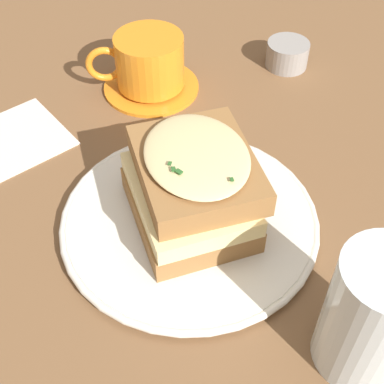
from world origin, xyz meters
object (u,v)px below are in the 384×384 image
water_glass (372,316)px  condiment_pot (287,54)px  dinner_plate (192,218)px  teacup_with_saucer (149,66)px  sandwich (194,185)px  napkin (6,142)px

water_glass → condiment_pot: (0.32, 0.25, -0.04)m
dinner_plate → condiment_pot: (0.29, 0.07, 0.01)m
dinner_plate → water_glass: (-0.03, -0.19, 0.05)m
dinner_plate → condiment_pot: bearing=12.5°
dinner_plate → water_glass: bearing=-99.0°
dinner_plate → teacup_with_saucer: bearing=50.6°
sandwich → dinner_plate: bearing=-176.6°
water_glass → condiment_pot: size_ratio=2.12×
dinner_plate → condiment_pot: condiment_pot is taller
dinner_plate → napkin: dinner_plate is taller
teacup_with_saucer → dinner_plate: bearing=95.9°
teacup_with_saucer → napkin: size_ratio=0.92×
water_glass → napkin: size_ratio=0.90×
dinner_plate → napkin: 0.24m
dinner_plate → condiment_pot: size_ratio=4.55×
condiment_pot → teacup_with_saucer: bearing=143.3°
water_glass → napkin: bearing=90.6°
dinner_plate → sandwich: sandwich is taller
water_glass → napkin: water_glass is taller
dinner_plate → teacup_with_saucer: size_ratio=2.09×
water_glass → napkin: (-0.00, 0.43, -0.06)m
napkin → condiment_pot: condiment_pot is taller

